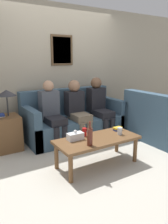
# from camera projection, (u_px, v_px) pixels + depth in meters

# --- Properties ---
(ground_plane) EXTENTS (16.00, 16.00, 0.00)m
(ground_plane) POSITION_uv_depth(u_px,v_px,m) (87.00, 144.00, 4.05)
(ground_plane) COLOR beige
(wall_back) EXTENTS (9.00, 0.08, 2.60)m
(wall_back) POSITION_uv_depth(u_px,v_px,m) (62.00, 70.00, 4.57)
(wall_back) COLOR #9E937F
(wall_back) RESTS_ON ground_plane
(couch_main) EXTENTS (1.96, 0.90, 0.93)m
(couch_main) POSITION_uv_depth(u_px,v_px,m) (73.00, 121.00, 4.42)
(couch_main) COLOR #385166
(couch_main) RESTS_ON ground_plane
(couch_side) EXTENTS (0.90, 1.34, 0.93)m
(couch_side) POSITION_uv_depth(u_px,v_px,m) (162.00, 124.00, 4.16)
(couch_side) COLOR #385166
(couch_side) RESTS_ON ground_plane
(coffee_table) EXTENTS (1.24, 0.55, 0.42)m
(coffee_table) POSITION_uv_depth(u_px,v_px,m) (97.00, 142.00, 3.17)
(coffee_table) COLOR brown
(coffee_table) RESTS_ON ground_plane
(side_table_with_lamp) EXTENTS (0.45, 0.45, 1.04)m
(side_table_with_lamp) POSITION_uv_depth(u_px,v_px,m) (6.00, 130.00, 3.72)
(side_table_with_lamp) COLOR brown
(side_table_with_lamp) RESTS_ON ground_plane
(wine_bottle) EXTENTS (0.07, 0.07, 0.33)m
(wine_bottle) POSITION_uv_depth(u_px,v_px,m) (90.00, 136.00, 2.87)
(wine_bottle) COLOR #562319
(wine_bottle) RESTS_ON coffee_table
(drinking_glass) EXTENTS (0.07, 0.07, 0.11)m
(drinking_glass) POSITION_uv_depth(u_px,v_px,m) (120.00, 131.00, 3.30)
(drinking_glass) COLOR silver
(drinking_glass) RESTS_ON coffee_table
(book_stack) EXTENTS (0.14, 0.09, 0.05)m
(book_stack) POSITION_uv_depth(u_px,v_px,m) (118.00, 129.00, 3.49)
(book_stack) COLOR navy
(book_stack) RESTS_ON coffee_table
(soda_can) EXTENTS (0.07, 0.07, 0.12)m
(soda_can) POSITION_uv_depth(u_px,v_px,m) (84.00, 132.00, 3.24)
(soda_can) COLOR red
(soda_can) RESTS_ON coffee_table
(tissue_box) EXTENTS (0.23, 0.12, 0.15)m
(tissue_box) POSITION_uv_depth(u_px,v_px,m) (75.00, 136.00, 3.09)
(tissue_box) COLOR silver
(tissue_box) RESTS_ON coffee_table
(person_left) EXTENTS (0.34, 0.63, 1.16)m
(person_left) POSITION_uv_depth(u_px,v_px,m) (52.00, 111.00, 3.95)
(person_left) COLOR black
(person_left) RESTS_ON ground_plane
(person_middle) EXTENTS (0.34, 0.60, 1.14)m
(person_middle) POSITION_uv_depth(u_px,v_px,m) (77.00, 108.00, 4.18)
(person_middle) COLOR #756651
(person_middle) RESTS_ON ground_plane
(person_right) EXTENTS (0.34, 0.63, 1.17)m
(person_right) POSITION_uv_depth(u_px,v_px,m) (99.00, 104.00, 4.44)
(person_right) COLOR black
(person_right) RESTS_ON ground_plane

